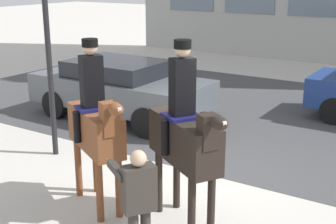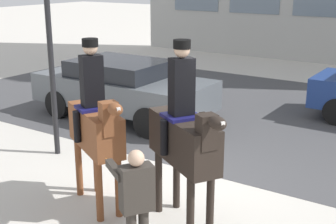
% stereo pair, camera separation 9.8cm
% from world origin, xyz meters
% --- Properties ---
extents(ground_plane, '(80.00, 80.00, 0.00)m').
position_xyz_m(ground_plane, '(0.00, 0.00, 0.00)').
color(ground_plane, beige).
extents(road_surface, '(19.76, 8.50, 0.01)m').
position_xyz_m(road_surface, '(0.00, 4.75, 0.00)').
color(road_surface, '#444447').
rests_on(road_surface, ground_plane).
extents(mounted_horse_lead, '(1.63, 1.09, 2.67)m').
position_xyz_m(mounted_horse_lead, '(-0.73, -1.49, 1.37)').
color(mounted_horse_lead, brown).
rests_on(mounted_horse_lead, ground_plane).
extents(mounted_horse_companion, '(1.67, 1.18, 2.74)m').
position_xyz_m(mounted_horse_companion, '(0.73, -1.27, 1.40)').
color(mounted_horse_companion, black).
rests_on(mounted_horse_companion, ground_plane).
extents(pedestrian_bystander, '(0.91, 0.49, 1.61)m').
position_xyz_m(pedestrian_bystander, '(0.80, -2.51, 0.95)').
color(pedestrian_bystander, '#332D28').
rests_on(pedestrian_bystander, ground_plane).
extents(street_car_near_lane, '(4.62, 2.04, 1.49)m').
position_xyz_m(street_car_near_lane, '(-3.38, 2.46, 0.81)').
color(street_car_near_lane, '#51565B').
rests_on(street_car_near_lane, ground_plane).
extents(traffic_light, '(0.24, 0.29, 4.00)m').
position_xyz_m(traffic_light, '(-2.96, -0.26, 2.68)').
color(traffic_light, black).
rests_on(traffic_light, ground_plane).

